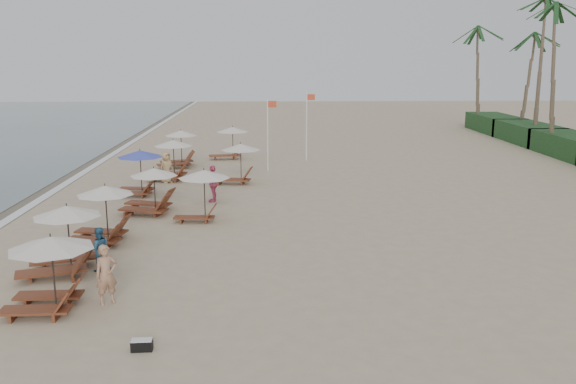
{
  "coord_description": "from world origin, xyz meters",
  "views": [
    {
      "loc": [
        0.08,
        -19.9,
        6.88
      ],
      "look_at": [
        1.0,
        5.25,
        1.3
      ],
      "focal_mm": 37.62,
      "sensor_mm": 36.0,
      "label": 1
    }
  ],
  "objects_px": {
    "lounger_station_6": "(177,151)",
    "beachgoer_far_b": "(167,167)",
    "lounger_station_2": "(100,216)",
    "inland_station_0": "(201,187)",
    "beachgoer_far_a": "(213,184)",
    "beachgoer_mid_a": "(99,249)",
    "lounger_station_5": "(169,162)",
    "beachgoer_near": "(106,275)",
    "lounger_station_1": "(60,243)",
    "duffel_bag": "(142,345)",
    "inland_station_2": "(229,141)",
    "lounger_station_0": "(46,272)",
    "inland_station_1": "(236,161)",
    "lounger_station_4": "(137,171)",
    "lounger_station_3": "(148,192)",
    "flag_pole_near": "(268,131)"
  },
  "relations": [
    {
      "from": "beachgoer_mid_a",
      "to": "beachgoer_far_b",
      "type": "distance_m",
      "value": 14.49
    },
    {
      "from": "lounger_station_3",
      "to": "beachgoer_far_b",
      "type": "distance_m",
      "value": 6.77
    },
    {
      "from": "lounger_station_4",
      "to": "beachgoer_mid_a",
      "type": "distance_m",
      "value": 11.43
    },
    {
      "from": "inland_station_1",
      "to": "duffel_bag",
      "type": "bearing_deg",
      "value": -93.89
    },
    {
      "from": "inland_station_0",
      "to": "beachgoer_far_b",
      "type": "relative_size",
      "value": 1.41
    },
    {
      "from": "beachgoer_far_a",
      "to": "lounger_station_5",
      "type": "bearing_deg",
      "value": -145.01
    },
    {
      "from": "lounger_station_2",
      "to": "lounger_station_3",
      "type": "xyz_separation_m",
      "value": [
        0.97,
        4.5,
        -0.1
      ]
    },
    {
      "from": "lounger_station_1",
      "to": "duffel_bag",
      "type": "bearing_deg",
      "value": -56.28
    },
    {
      "from": "lounger_station_4",
      "to": "beachgoer_far_a",
      "type": "distance_m",
      "value": 4.32
    },
    {
      "from": "lounger_station_1",
      "to": "beachgoer_near",
      "type": "height_order",
      "value": "lounger_station_1"
    },
    {
      "from": "beachgoer_far_a",
      "to": "beachgoer_far_b",
      "type": "height_order",
      "value": "beachgoer_far_a"
    },
    {
      "from": "lounger_station_5",
      "to": "duffel_bag",
      "type": "bearing_deg",
      "value": -83.02
    },
    {
      "from": "lounger_station_6",
      "to": "beachgoer_mid_a",
      "type": "bearing_deg",
      "value": -89.33
    },
    {
      "from": "inland_station_2",
      "to": "lounger_station_1",
      "type": "bearing_deg",
      "value": -100.18
    },
    {
      "from": "lounger_station_6",
      "to": "beachgoer_far_b",
      "type": "bearing_deg",
      "value": -88.35
    },
    {
      "from": "inland_station_2",
      "to": "beachgoer_far_a",
      "type": "bearing_deg",
      "value": -89.99
    },
    {
      "from": "beachgoer_mid_a",
      "to": "beachgoer_far_a",
      "type": "relative_size",
      "value": 0.82
    },
    {
      "from": "lounger_station_0",
      "to": "lounger_station_1",
      "type": "xyz_separation_m",
      "value": [
        -0.62,
        3.05,
        -0.12
      ]
    },
    {
      "from": "inland_station_0",
      "to": "inland_station_1",
      "type": "distance_m",
      "value": 8.07
    },
    {
      "from": "duffel_bag",
      "to": "lounger_station_4",
      "type": "bearing_deg",
      "value": 101.82
    },
    {
      "from": "lounger_station_1",
      "to": "beachgoer_far_b",
      "type": "distance_m",
      "value": 14.72
    },
    {
      "from": "inland_station_1",
      "to": "inland_station_2",
      "type": "distance_m",
      "value": 8.57
    },
    {
      "from": "lounger_station_5",
      "to": "duffel_bag",
      "type": "distance_m",
      "value": 21.3
    },
    {
      "from": "lounger_station_5",
      "to": "lounger_station_6",
      "type": "height_order",
      "value": "lounger_station_6"
    },
    {
      "from": "inland_station_0",
      "to": "beachgoer_far_a",
      "type": "xyz_separation_m",
      "value": [
        0.21,
        3.63,
        -0.58
      ]
    },
    {
      "from": "lounger_station_2",
      "to": "beachgoer_far_b",
      "type": "height_order",
      "value": "lounger_station_2"
    },
    {
      "from": "inland_station_1",
      "to": "flag_pole_near",
      "type": "distance_m",
      "value": 4.38
    },
    {
      "from": "inland_station_1",
      "to": "inland_station_2",
      "type": "relative_size",
      "value": 0.98
    },
    {
      "from": "lounger_station_4",
      "to": "inland_station_2",
      "type": "xyz_separation_m",
      "value": [
        4.0,
        11.28,
        0.03
      ]
    },
    {
      "from": "lounger_station_1",
      "to": "beachgoer_far_b",
      "type": "bearing_deg",
      "value": 85.74
    },
    {
      "from": "lounger_station_0",
      "to": "inland_station_1",
      "type": "xyz_separation_m",
      "value": [
        4.41,
        17.37,
        0.16
      ]
    },
    {
      "from": "beachgoer_near",
      "to": "flag_pole_near",
      "type": "height_order",
      "value": "flag_pole_near"
    },
    {
      "from": "inland_station_1",
      "to": "lounger_station_6",
      "type": "bearing_deg",
      "value": 126.58
    },
    {
      "from": "lounger_station_1",
      "to": "beachgoer_far_a",
      "type": "xyz_separation_m",
      "value": [
        4.1,
        9.95,
        -0.11
      ]
    },
    {
      "from": "lounger_station_2",
      "to": "beachgoer_near",
      "type": "xyz_separation_m",
      "value": [
        1.76,
        -6.01,
        -0.16
      ]
    },
    {
      "from": "lounger_station_0",
      "to": "beachgoer_near",
      "type": "height_order",
      "value": "lounger_station_0"
    },
    {
      "from": "lounger_station_0",
      "to": "lounger_station_2",
      "type": "bearing_deg",
      "value": 92.14
    },
    {
      "from": "duffel_bag",
      "to": "flag_pole_near",
      "type": "distance_m",
      "value": 23.96
    },
    {
      "from": "lounger_station_0",
      "to": "lounger_station_6",
      "type": "xyz_separation_m",
      "value": [
        0.33,
        22.87,
        -0.11
      ]
    },
    {
      "from": "lounger_station_6",
      "to": "beachgoer_near",
      "type": "height_order",
      "value": "lounger_station_6"
    },
    {
      "from": "lounger_station_0",
      "to": "lounger_station_2",
      "type": "height_order",
      "value": "lounger_station_2"
    },
    {
      "from": "beachgoer_near",
      "to": "lounger_station_0",
      "type": "bearing_deg",
      "value": 164.47
    },
    {
      "from": "lounger_station_5",
      "to": "beachgoer_far_b",
      "type": "height_order",
      "value": "lounger_station_5"
    },
    {
      "from": "lounger_station_4",
      "to": "beachgoer_far_b",
      "type": "distance_m",
      "value": 3.29
    },
    {
      "from": "lounger_station_1",
      "to": "duffel_bag",
      "type": "xyz_separation_m",
      "value": [
        3.68,
        -5.51,
        -0.88
      ]
    },
    {
      "from": "lounger_station_2",
      "to": "lounger_station_4",
      "type": "distance_m",
      "value": 8.16
    },
    {
      "from": "lounger_station_0",
      "to": "lounger_station_3",
      "type": "relative_size",
      "value": 0.94
    },
    {
      "from": "beachgoer_near",
      "to": "lounger_station_3",
      "type": "bearing_deg",
      "value": 62.22
    },
    {
      "from": "inland_station_0",
      "to": "inland_station_2",
      "type": "distance_m",
      "value": 16.51
    },
    {
      "from": "duffel_bag",
      "to": "inland_station_1",
      "type": "bearing_deg",
      "value": 86.11
    }
  ]
}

